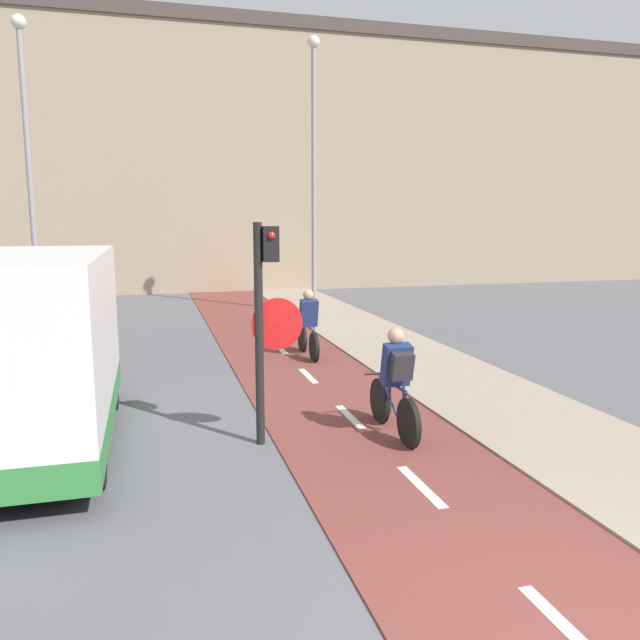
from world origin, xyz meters
TOP-DOWN VIEW (x-y plane):
  - building_row_background at (0.00, 24.52)m, footprint 60.00×5.20m
  - traffic_light_pole at (-1.36, 4.80)m, footprint 0.67×0.25m
  - street_lamp_far at (-5.56, 14.48)m, footprint 0.36×0.36m
  - street_lamp_sidewalk at (2.12, 15.60)m, footprint 0.36×0.36m
  - cyclist_near at (0.35, 4.62)m, footprint 0.46×1.68m
  - cyclist_far at (0.42, 9.62)m, footprint 0.46×1.63m
  - van at (-4.31, 5.44)m, footprint 2.04×4.57m

SIDE VIEW (x-z plane):
  - cyclist_far at x=0.42m, z-range -0.06..1.38m
  - cyclist_near at x=0.35m, z-range -0.03..1.45m
  - van at x=-4.31m, z-range -0.02..2.45m
  - traffic_light_pole at x=-1.36m, z-range 0.35..3.21m
  - street_lamp_far at x=-5.56m, z-range 0.79..8.56m
  - street_lamp_sidewalk at x=2.12m, z-range 0.79..8.94m
  - building_row_background at x=0.00m, z-range 0.01..10.68m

